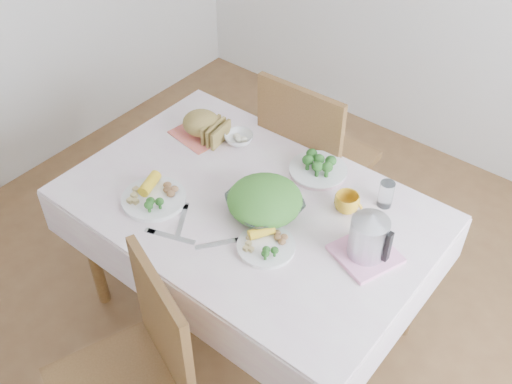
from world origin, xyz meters
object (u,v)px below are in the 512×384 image
Objects in this scene: yellow_mug at (347,203)px; electric_kettle at (369,233)px; chair_far at (319,166)px; dinner_plate_left at (154,199)px; dinner_plate_right at (266,246)px; salad_bowl at (265,206)px; dining_table at (250,265)px.

electric_kettle reaches higher than yellow_mug.
chair_far is 0.99m from dinner_plate_left.
yellow_mug is 0.52× the size of electric_kettle.
yellow_mug is (0.13, 0.37, 0.03)m from dinner_plate_right.
salad_bowl is 0.45m from electric_kettle.
chair_far is at bearing 132.41° from yellow_mug.
chair_far reaches higher than dinner_plate_right.
dinner_plate_left is (-0.22, -0.92, 0.31)m from chair_far.
chair_far is 0.94m from dinner_plate_right.
dining_table is at bearing 96.30° from chair_far.
salad_bowl is 0.20m from dinner_plate_right.
dinner_plate_left is at bearing 74.94° from chair_far.
electric_kettle reaches higher than dining_table.
dining_table is 5.23× the size of dinner_plate_left.
chair_far is at bearing 76.51° from dinner_plate_left.
salad_bowl is 0.46m from dinner_plate_left.
chair_far is at bearing 131.14° from electric_kettle.
chair_far is 3.91× the size of dinner_plate_left.
dinner_plate_right is (0.13, -0.15, -0.02)m from salad_bowl.
electric_kettle reaches higher than dinner_plate_right.
salad_bowl is at bearing -0.95° from dining_table.
salad_bowl is at bearing -176.50° from electric_kettle.
electric_kettle is (0.52, 0.05, 0.51)m from dining_table.
dinner_plate_right is 0.39m from electric_kettle.
yellow_mug is (0.33, 0.21, 0.43)m from dining_table.
dinner_plate_left is 2.57× the size of yellow_mug.
salad_bowl is 1.07× the size of dinner_plate_left.
dining_table is at bearing -177.70° from electric_kettle.
salad_bowl is 1.42× the size of electric_kettle.
salad_bowl reaches higher than dinner_plate_left.
chair_far reaches higher than salad_bowl.
salad_bowl is at bearing 129.63° from dinner_plate_right.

